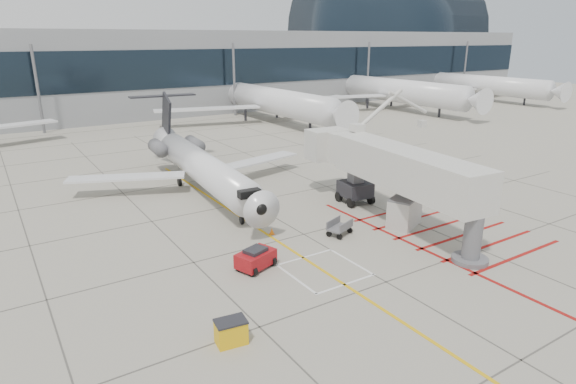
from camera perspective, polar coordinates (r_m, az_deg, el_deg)
ground_plane at (r=30.08m, az=6.24°, el=-7.50°), size 260.00×260.00×0.00m
regional_jet at (r=39.69m, az=-9.29°, el=4.26°), size 24.44×29.71×7.32m
jet_bridge at (r=34.06m, az=13.69°, el=1.79°), size 10.65×19.32×7.40m
pushback_tug at (r=28.17m, az=-3.86°, el=-7.79°), size 2.58×2.06×1.31m
spill_bin at (r=22.01m, az=-6.77°, el=-16.12°), size 1.42×1.05×1.14m
baggage_cart at (r=32.86m, az=6.14°, el=-4.19°), size 2.02×1.65×1.10m
ground_power_unit at (r=35.04m, az=13.64°, el=-2.25°), size 3.15×2.55×2.17m
cone_nose at (r=30.42m, az=-2.67°, el=-6.57°), size 0.37×0.37×0.52m
cone_side at (r=32.93m, az=-1.92°, el=-4.66°), size 0.33×0.33×0.45m
terminal_building at (r=95.17m, az=-16.44°, el=13.64°), size 180.00×28.00×14.00m
terminal_glass_band at (r=81.78m, az=-13.55°, el=13.99°), size 180.00×0.10×6.00m
terminal_dome at (r=126.12m, az=11.69°, el=18.03°), size 40.00×28.00×28.00m
bg_aircraft_c at (r=77.86m, az=-2.49°, el=12.76°), size 35.65×39.61×11.88m
bg_aircraft_d at (r=93.82m, az=11.88°, el=13.45°), size 37.36×41.51×12.45m
bg_aircraft_e at (r=113.45m, az=21.56°, el=13.07°), size 34.50×38.34×11.50m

